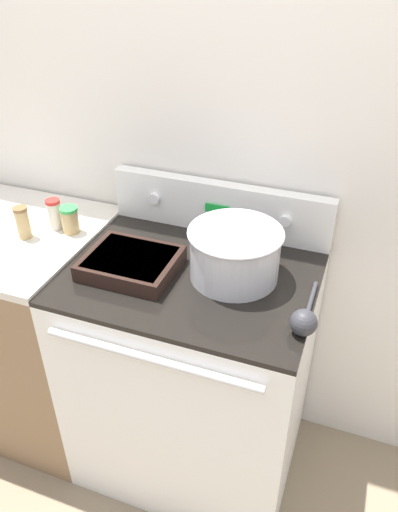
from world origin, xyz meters
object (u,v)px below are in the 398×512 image
(spice_jar_green_cap, at_px, (70,220))
(mixing_bowl, at_px, (235,251))
(ladle, at_px, (304,321))
(spice_jar_red_cap, at_px, (55,214))
(casserole_dish, at_px, (131,262))
(spice_jar_brown_cap, at_px, (23,222))

(spice_jar_green_cap, bearing_deg, mixing_bowl, -3.80)
(ladle, distance_m, spice_jar_red_cap, 0.98)
(mixing_bowl, bearing_deg, spice_jar_green_cap, 176.20)
(ladle, bearing_deg, spice_jar_green_cap, 165.76)
(casserole_dish, distance_m, spice_jar_red_cap, 0.40)
(casserole_dish, bearing_deg, mixing_bowl, 14.82)
(ladle, relative_size, spice_jar_brown_cap, 2.29)
(spice_jar_green_cap, xyz_separation_m, spice_jar_brown_cap, (-0.14, -0.09, 0.01))
(casserole_dish, distance_m, ladle, 0.59)
(mixing_bowl, distance_m, spice_jar_green_cap, 0.63)
(spice_jar_red_cap, bearing_deg, spice_jar_brown_cap, -125.70)
(spice_jar_brown_cap, bearing_deg, ladle, -7.58)
(casserole_dish, height_order, spice_jar_red_cap, spice_jar_red_cap)
(casserole_dish, xyz_separation_m, spice_jar_brown_cap, (-0.44, 0.04, 0.04))
(ladle, xyz_separation_m, spice_jar_red_cap, (-0.96, 0.23, 0.03))
(spice_jar_green_cap, distance_m, spice_jar_red_cap, 0.07)
(mixing_bowl, relative_size, ladle, 1.09)
(mixing_bowl, height_order, spice_jar_red_cap, mixing_bowl)
(ladle, xyz_separation_m, spice_jar_brown_cap, (-1.02, 0.14, 0.04))
(ladle, bearing_deg, casserole_dish, 170.48)
(casserole_dish, relative_size, spice_jar_red_cap, 2.57)
(mixing_bowl, bearing_deg, spice_jar_red_cap, 176.12)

